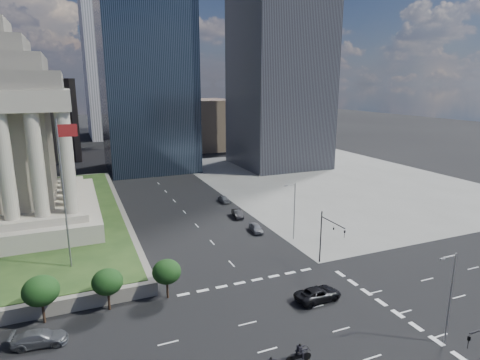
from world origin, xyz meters
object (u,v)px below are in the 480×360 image
street_lamp_south (450,294)px  pickup_truck (318,294)px  parked_sedan_near (256,228)px  motorcycle_trail (299,353)px  suv_grey (40,338)px  traffic_signal_ne (328,233)px  flagpole (64,187)px  parked_sedan_mid (237,214)px  parked_sedan_far (224,199)px  street_lamp_north (294,208)px

street_lamp_south → pickup_truck: (-7.22, 12.23, -4.83)m
parked_sedan_near → motorcycle_trail: 35.16m
suv_grey → parked_sedan_near: suv_grey is taller
traffic_signal_ne → pickup_truck: bearing=-130.6°
parked_sedan_near → street_lamp_south: bearing=-76.7°
flagpole → pickup_truck: flagpole is taller
traffic_signal_ne → motorcycle_trail: bearing=-131.5°
pickup_truck → parked_sedan_mid: (2.89, 33.36, -0.08)m
flagpole → suv_grey: (-3.37, -14.23, -12.32)m
traffic_signal_ne → parked_sedan_far: traffic_signal_ne is taller
parked_sedan_near → motorcycle_trail: bearing=-101.6°
flagpole → street_lamp_south: 46.81m
traffic_signal_ne → motorcycle_trail: size_ratio=3.03×
street_lamp_north → pickup_truck: (-7.22, -18.77, -4.83)m
parked_sedan_far → traffic_signal_ne: bearing=-87.4°
motorcycle_trail → traffic_signal_ne: bearing=52.7°
parked_sedan_far → pickup_truck: bearing=-96.3°
suv_grey → parked_sedan_mid: 45.38m
parked_sedan_mid → parked_sedan_far: 10.98m
street_lamp_south → parked_sedan_far: bearing=93.2°
flagpole → parked_sedan_far: size_ratio=4.77×
parked_sedan_near → parked_sedan_mid: 8.90m
suv_grey → flagpole: bearing=-4.7°
parked_sedan_near → parked_sedan_far: size_ratio=1.04×
parked_sedan_near → traffic_signal_ne: bearing=-71.7°
parked_sedan_mid → motorcycle_trail: size_ratio=1.74×
traffic_signal_ne → street_lamp_south: bearing=-87.6°
pickup_truck → parked_sedan_near: 24.63m
street_lamp_north → flagpole: bearing=-178.4°
traffic_signal_ne → pickup_truck: size_ratio=1.33×
street_lamp_north → pickup_truck: size_ratio=1.66×
flagpole → street_lamp_north: 35.95m
street_lamp_north → parked_sedan_far: street_lamp_north is taller
flagpole → traffic_signal_ne: bearing=-16.7°
pickup_truck → street_lamp_south: bearing=-153.1°
street_lamp_north → motorcycle_trail: 32.00m
traffic_signal_ne → parked_sedan_mid: traffic_signal_ne is taller
traffic_signal_ne → parked_sedan_far: 37.16m
street_lamp_south → motorcycle_trail: (-15.33, 3.30, -4.68)m
flagpole → parked_sedan_near: bearing=12.2°
pickup_truck → parked_sedan_far: bearing=-8.9°
traffic_signal_ne → parked_sedan_far: size_ratio=1.91×
motorcycle_trail → street_lamp_north: bearing=65.3°
street_lamp_south → parked_sedan_mid: bearing=95.4°
flagpole → motorcycle_trail: flagpole is taller
flagpole → street_lamp_south: (35.16, -30.00, -7.45)m
traffic_signal_ne → street_lamp_south: street_lamp_south is taller
suv_grey → motorcycle_trail: motorcycle_trail is taller
pickup_truck → parked_sedan_near: (2.89, 24.46, -0.09)m
suv_grey → parked_sedan_near: 40.09m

